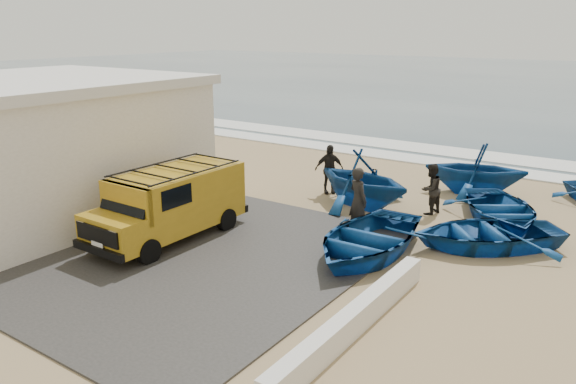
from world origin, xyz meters
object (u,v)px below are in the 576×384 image
Objects in this scene: boat_mid_left at (362,178)px; fisherman_back at (329,169)px; van at (171,201)px; boat_near_left at (367,238)px; fisherman_middle at (431,189)px; boat_far_left at (476,168)px; building at (29,145)px; boat_mid_right at (500,209)px; parapet at (354,320)px; boat_near_right at (486,233)px; fisherman_front at (358,200)px.

boat_mid_left reaches higher than fisherman_back.
boat_near_left is (5.17, 2.05, -0.64)m from van.
van is at bearing -24.42° from fisherman_middle.
fisherman_middle is at bearing -24.79° from boat_far_left.
van is (5.73, 0.65, -1.06)m from building.
boat_near_left is 1.11× the size of boat_mid_right.
parapet is at bearing -68.00° from boat_near_left.
fisherman_back is at bearing 149.70° from boat_mid_right.
van is 1.30× the size of boat_mid_left.
boat_far_left is 3.21m from fisherman_middle.
parapet is 8.32m from boat_mid_left.
boat_mid_left is 4.58m from boat_far_left.
boat_near_right is (13.35, 5.05, -1.74)m from building.
van is 10.02m from boat_mid_right.
building is 14.38m from boat_near_right.
boat_far_left is at bearing -11.19° from fisherman_back.
van is 1.17× the size of boat_near_right.
boat_near_left is 2.50× the size of fisherman_back.
boat_mid_left is at bearing 62.22° from van.
boat_mid_left is 0.91× the size of boat_mid_right.
building is 12.68m from parapet.
fisherman_front is at bearing -93.31° from fisherman_back.
building reaches higher than boat_far_left.
boat_near_left is at bearing 14.15° from fisherman_middle.
fisherman_front is 3.07m from fisherman_middle.
fisherman_back reaches higher than fisherman_middle.
boat_near_right is 3.06m from fisherman_middle.
fisherman_front is at bearing -31.11° from boat_far_left.
fisherman_back is at bearing 78.31° from van.
building is 15.36m from boat_far_left.
parapet is 8.43m from boat_mid_right.
parapet is 3.33× the size of fisherman_back.
boat_far_left is at bearing 159.64° from boat_near_right.
fisherman_front is (1.06, -2.31, 0.01)m from boat_mid_left.
parapet is 11.20m from boat_far_left.
parapet is 1.63× the size of boat_mid_left.
boat_mid_right is 1.15× the size of boat_far_left.
parapet is at bearing -102.20° from fisherman_back.
fisherman_back reaches higher than parapet.
fisherman_front is 1.09× the size of fisherman_back.
building is 2.29× the size of boat_near_right.
boat_mid_left is (3.09, 5.77, -0.13)m from van.
fisherman_middle is (-1.50, 7.96, 0.56)m from parapet.
building is at bearing 176.44° from boat_mid_right.
building is at bearing 175.42° from parapet.
parapet is 1.48× the size of boat_mid_right.
boat_near_left is at bearing -136.11° from boat_mid_left.
fisherman_front is (-1.03, 1.40, 0.52)m from boat_near_left.
fisherman_front is 1.18× the size of fisherman_middle.
building is at bearing -42.19° from fisherman_middle.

